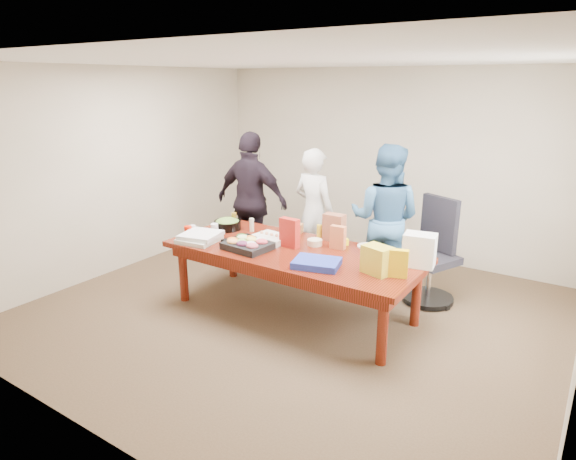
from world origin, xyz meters
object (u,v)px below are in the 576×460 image
Objects in this scene: office_chair at (431,255)px; salad_bowl at (228,225)px; sheet_cake at (272,238)px; person_center at (314,212)px; person_right at (385,219)px; conference_table at (293,281)px.

salad_bowl is (-2.26, -0.92, 0.22)m from office_chair.
person_center is at bearing 100.35° from sheet_cake.
person_right reaches higher than salad_bowl.
office_chair is at bearing 39.64° from sheet_cake.
sheet_cake is at bearing -6.72° from salad_bowl.
sheet_cake is (-1.54, -1.00, 0.20)m from office_chair.
conference_table is 1.40m from person_right.
office_chair reaches higher than sheet_cake.
conference_table is at bearing -9.47° from salad_bowl.
person_right is (0.99, -0.00, 0.06)m from person_center.
person_center is (-0.43, 1.17, 0.47)m from conference_table.
conference_table is 1.63m from office_chair.
person_right is at bearing 55.84° from sheet_cake.
person_right is (0.56, 1.17, 0.53)m from conference_table.
office_chair is 2.96× the size of sheet_cake.
salad_bowl is at bearing 65.19° from person_center.
sheet_cake is (-0.36, 0.10, 0.41)m from conference_table.
conference_table is at bearing 118.76° from person_center.
office_chair is at bearing 165.41° from person_right.
office_chair is 1.63m from person_center.
office_chair is 3.53× the size of salad_bowl.
person_right is at bearing -162.74° from office_chair.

